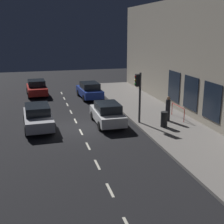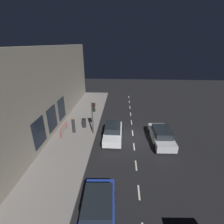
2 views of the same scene
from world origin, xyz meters
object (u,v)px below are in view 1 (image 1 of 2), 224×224
traffic_light (139,89)px  parked_car_2 (107,113)px  parked_car_3 (37,88)px  trash_bin (164,119)px  parked_car_0 (38,117)px  pedestrian_0 (168,109)px  parked_car_1 (90,90)px

traffic_light → parked_car_2: traffic_light is taller
parked_car_2 → parked_car_3: same height
parked_car_3 → trash_bin: parked_car_3 is taller
parked_car_0 → parked_car_3: bearing=-93.1°
trash_bin → pedestrian_0: bearing=56.2°
parked_car_0 → parked_car_1: size_ratio=1.04×
parked_car_3 → pedestrian_0: 14.94m
parked_car_3 → trash_bin: size_ratio=3.83×
parked_car_1 → parked_car_2: size_ratio=1.03×
traffic_light → pedestrian_0: (2.25, -0.10, -1.56)m
parked_car_3 → pedestrian_0: bearing=123.9°
parked_car_3 → pedestrian_0: pedestrian_0 is taller
traffic_light → parked_car_1: size_ratio=0.82×
parked_car_1 → parked_car_3: bearing=149.3°
parked_car_0 → parked_car_1: (5.15, 8.19, -0.00)m
traffic_light → pedestrian_0: 2.74m
parked_car_1 → parked_car_2: (-0.32, -8.60, -0.00)m
traffic_light → parked_car_0: traffic_light is taller
traffic_light → parked_car_0: 7.21m
traffic_light → parked_car_3: (-6.74, 11.84, -1.77)m
parked_car_0 → parked_car_2: size_ratio=1.08×
pedestrian_0 → trash_bin: bearing=-1.5°
pedestrian_0 → parked_car_2: bearing=-67.5°
parked_car_2 → trash_bin: size_ratio=4.02×
traffic_light → parked_car_2: bearing=162.6°
traffic_light → parked_car_2: size_ratio=0.85×
parked_car_0 → trash_bin: parked_car_0 is taller
traffic_light → pedestrian_0: bearing=-2.4°
parked_car_0 → pedestrian_0: size_ratio=2.52×
parked_car_3 → trash_bin: 15.51m
trash_bin → parked_car_2: bearing=149.9°
parked_car_1 → pedestrian_0: bearing=-70.0°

